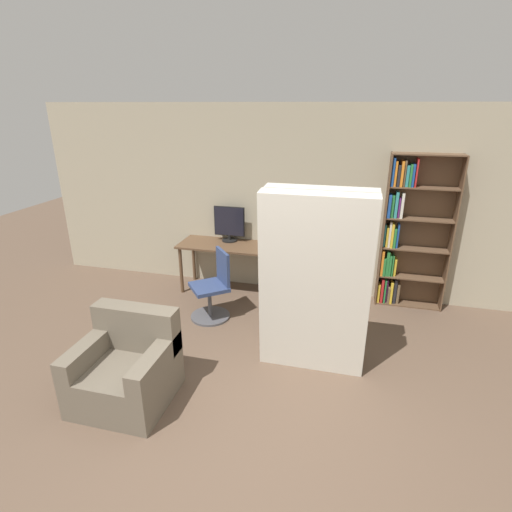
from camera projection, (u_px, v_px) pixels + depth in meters
The scene contains 9 objects.
ground_plane at pixel (237, 454), 3.26m from camera, with size 16.00×16.00×0.00m, color brown.
wall_back at pixel (301, 203), 5.72m from camera, with size 8.00×0.06×2.70m.
desk at pixel (228, 250), 5.90m from camera, with size 1.44×0.60×0.74m.
monitor at pixel (229, 223), 5.93m from camera, with size 0.47×0.23×0.53m.
office_chair at pixel (213, 291), 5.24m from camera, with size 0.62×0.62×0.92m.
bookshelf at pixel (407, 234), 5.38m from camera, with size 0.88×0.25×2.10m.
mattress_near at pixel (315, 287), 3.97m from camera, with size 1.10×0.33×1.94m.
mattress_far at pixel (317, 278), 4.18m from camera, with size 1.10×0.28×1.93m.
armchair at pixel (127, 368), 3.80m from camera, with size 0.85×0.80×0.85m.
Camera 1 is at (0.76, -2.35, 2.68)m, focal length 28.00 mm.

